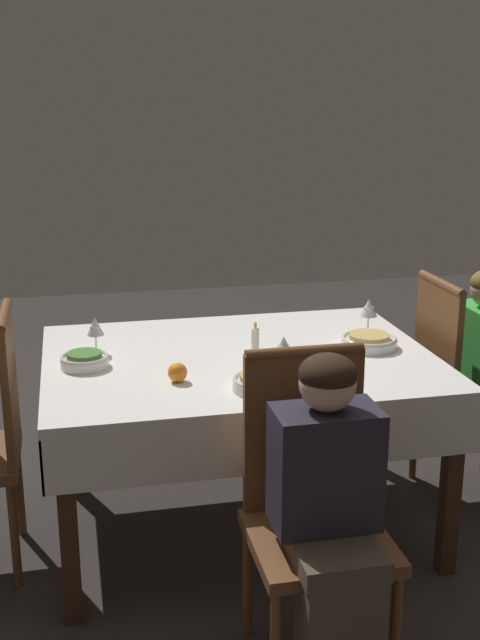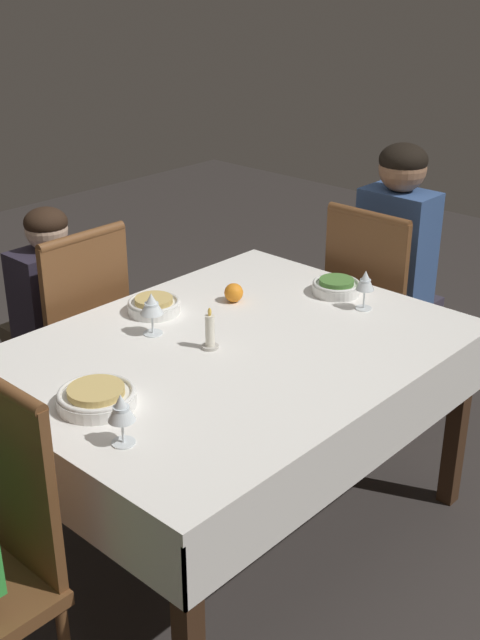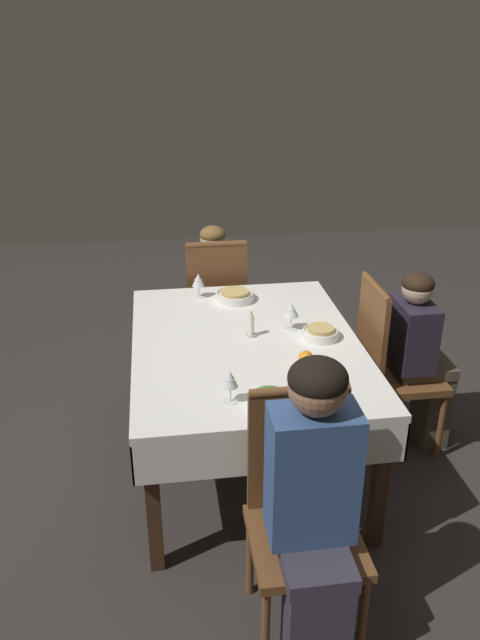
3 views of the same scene
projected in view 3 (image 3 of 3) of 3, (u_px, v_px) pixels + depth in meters
The scene contains 16 objects.
ground_plane at pixel (246, 461), 3.38m from camera, with size 8.00×8.00×0.00m, color #332D2B.
dining_table at pixel (246, 355), 3.10m from camera, with size 1.48×1.11×0.73m.
chair_east at pixel (302, 507), 2.30m from camera, with size 0.41×0.41×0.97m.
chair_north at pixel (389, 362), 3.31m from camera, with size 0.41×0.41×0.97m.
chair_west at pixel (216, 304), 4.01m from camera, with size 0.41×0.41×0.97m.
person_adult_denim at pixel (314, 502), 2.10m from camera, with size 0.34×0.30×1.20m.
person_child_dark at pixel (420, 353), 3.31m from camera, with size 0.30×0.33×1.02m.
person_child_green at pixel (213, 289), 4.15m from camera, with size 0.33×0.30×1.00m.
bowl_east at pixel (270, 399), 2.54m from camera, with size 0.18×0.18×0.06m.
wine_glass_east at pixel (230, 380), 2.53m from camera, with size 0.06×0.06×0.14m.
bowl_north at pixel (321, 333), 3.09m from camera, with size 0.18×0.18×0.06m.
wine_glass_north at pixel (291, 311), 3.15m from camera, with size 0.08×0.08×0.14m.
bowl_west at pixel (235, 295), 3.53m from camera, with size 0.22×0.22×0.06m.
wine_glass_west at pixel (198, 281), 3.53m from camera, with size 0.07×0.07×0.14m.
candle_centerpiece at pixel (251, 327), 3.10m from camera, with size 0.05×0.05×0.14m.
orange_fruit at pixel (306, 358), 2.84m from camera, with size 0.07×0.07×0.07m, color orange.
Camera 3 is at (2.70, -0.41, 2.12)m, focal length 35.00 mm.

